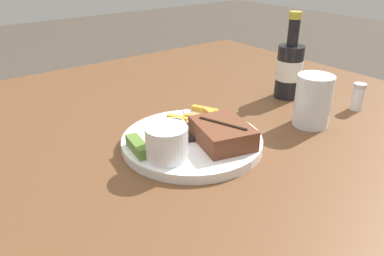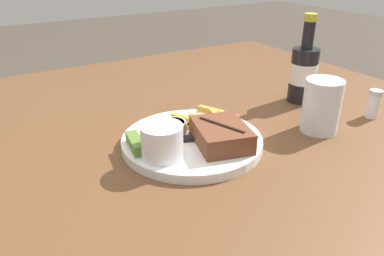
% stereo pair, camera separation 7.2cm
% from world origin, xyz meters
% --- Properties ---
extents(dining_table, '(1.31, 1.37, 0.76)m').
position_xyz_m(dining_table, '(0.00, 0.00, 0.69)').
color(dining_table, brown).
rests_on(dining_table, ground_plane).
extents(dinner_plate, '(0.27, 0.27, 0.02)m').
position_xyz_m(dinner_plate, '(0.00, 0.00, 0.77)').
color(dinner_plate, white).
rests_on(dinner_plate, dining_table).
extents(steak_portion, '(0.14, 0.12, 0.04)m').
position_xyz_m(steak_portion, '(0.05, 0.03, 0.79)').
color(steak_portion, brown).
rests_on(steak_portion, dinner_plate).
extents(fries_pile, '(0.14, 0.13, 0.02)m').
position_xyz_m(fries_pile, '(-0.03, 0.06, 0.78)').
color(fries_pile, gold).
rests_on(fries_pile, dinner_plate).
extents(coleslaw_cup, '(0.07, 0.07, 0.06)m').
position_xyz_m(coleslaw_cup, '(0.04, -0.08, 0.81)').
color(coleslaw_cup, white).
rests_on(coleslaw_cup, dinner_plate).
extents(dipping_sauce_cup, '(0.05, 0.05, 0.03)m').
position_xyz_m(dipping_sauce_cup, '(-0.03, -0.02, 0.79)').
color(dipping_sauce_cup, silver).
rests_on(dipping_sauce_cup, dinner_plate).
extents(pickle_spear, '(0.07, 0.03, 0.02)m').
position_xyz_m(pickle_spear, '(-0.02, -0.11, 0.78)').
color(pickle_spear, '#567A2D').
rests_on(pickle_spear, dinner_plate).
extents(fork_utensil, '(0.12, 0.08, 0.00)m').
position_xyz_m(fork_utensil, '(-0.06, 0.04, 0.78)').
color(fork_utensil, '#B7B7BC').
rests_on(fork_utensil, dinner_plate).
extents(knife_utensil, '(0.08, 0.16, 0.01)m').
position_xyz_m(knife_utensil, '(0.02, 0.02, 0.78)').
color(knife_utensil, '#B7B7BC').
rests_on(knife_utensil, dinner_plate).
extents(beer_bottle, '(0.07, 0.07, 0.21)m').
position_xyz_m(beer_bottle, '(-0.06, 0.36, 0.83)').
color(beer_bottle, black).
rests_on(beer_bottle, dining_table).
extents(drinking_glass, '(0.08, 0.08, 0.11)m').
position_xyz_m(drinking_glass, '(0.08, 0.26, 0.81)').
color(drinking_glass, silver).
rests_on(drinking_glass, dining_table).
extents(salt_shaker, '(0.03, 0.03, 0.07)m').
position_xyz_m(salt_shaker, '(0.10, 0.42, 0.79)').
color(salt_shaker, white).
rests_on(salt_shaker, dining_table).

